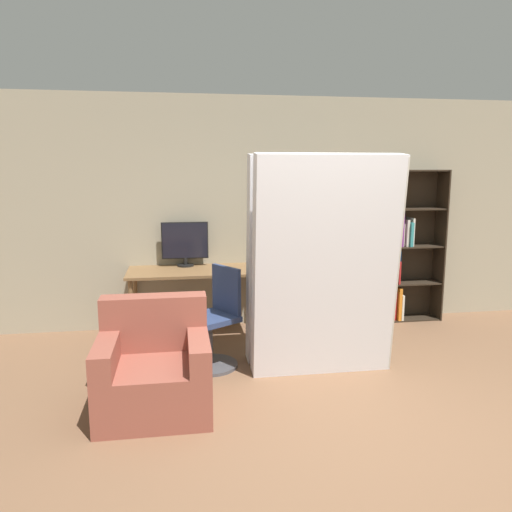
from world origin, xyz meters
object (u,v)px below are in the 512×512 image
at_px(armchair, 154,369).
at_px(office_chair, 215,326).
at_px(mattress_near, 326,267).
at_px(bookshelf, 404,249).
at_px(mattress_far, 315,260).
at_px(monitor, 185,242).

bearing_deg(armchair, office_chair, 56.05).
distance_m(mattress_near, armchair, 1.71).
bearing_deg(bookshelf, mattress_far, -141.51).
relative_size(bookshelf, armchair, 2.18).
bearing_deg(mattress_near, bookshelf, 46.14).
height_order(mattress_near, armchair, mattress_near).
bearing_deg(office_chair, monitor, 101.80).
height_order(mattress_far, armchair, mattress_far).
xyz_separation_m(monitor, mattress_near, (1.22, -1.53, -0.03)).
distance_m(monitor, bookshelf, 2.68).
bearing_deg(bookshelf, armchair, -146.76).
bearing_deg(armchair, monitor, 81.61).
bearing_deg(mattress_near, office_chair, 159.56).
height_order(monitor, armchair, monitor).
xyz_separation_m(office_chair, mattress_far, (0.98, -0.01, 0.61)).
distance_m(monitor, mattress_near, 1.96).
bearing_deg(mattress_near, armchair, -164.22).
bearing_deg(armchair, bookshelf, 33.24).
height_order(mattress_near, mattress_far, same).
height_order(office_chair, armchair, office_chair).
relative_size(monitor, armchair, 0.63).
distance_m(mattress_far, armchair, 1.83).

